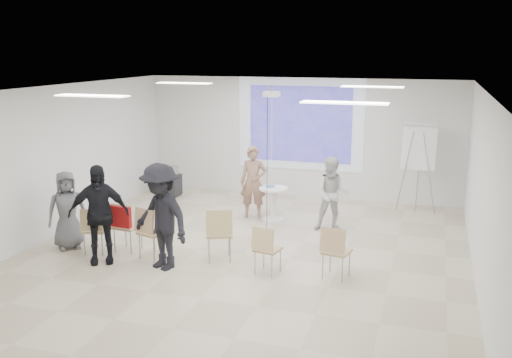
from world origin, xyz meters
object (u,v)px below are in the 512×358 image
(laptop, at_px, (154,230))
(pedestal_table, at_px, (273,202))
(player_right, at_px, (333,190))
(chair_center, at_px, (219,230))
(audience_left, at_px, (98,207))
(chair_right_inner, at_px, (266,246))
(chair_right_far, at_px, (335,248))
(player_left, at_px, (253,177))
(chair_left_inner, at_px, (150,229))
(av_cart, at_px, (169,182))
(chair_left_mid, at_px, (125,223))
(chair_far_left, at_px, (94,227))
(flipchart_easel, at_px, (419,147))
(audience_mid, at_px, (161,210))
(audience_outer, at_px, (67,206))

(laptop, bearing_deg, pedestal_table, -98.56)
(player_right, xyz_separation_m, chair_center, (-1.59, -2.38, -0.28))
(pedestal_table, bearing_deg, audience_left, -124.29)
(chair_right_inner, relative_size, chair_right_far, 0.94)
(player_left, height_order, chair_right_far, player_left)
(player_left, bearing_deg, chair_right_inner, -80.10)
(laptop, bearing_deg, chair_right_far, -161.62)
(chair_left_inner, relative_size, laptop, 2.73)
(audience_left, xyz_separation_m, av_cart, (-0.89, 4.60, -0.65))
(pedestal_table, height_order, player_right, player_right)
(player_left, distance_m, chair_right_inner, 3.38)
(player_left, bearing_deg, chair_left_mid, -130.33)
(player_right, relative_size, chair_right_inner, 2.03)
(chair_far_left, bearing_deg, laptop, -3.07)
(chair_right_inner, distance_m, flipchart_easel, 5.20)
(audience_mid, xyz_separation_m, av_cart, (-2.06, 4.53, -0.68))
(flipchart_easel, bearing_deg, chair_left_inner, -128.28)
(chair_left_inner, height_order, chair_right_far, chair_left_inner)
(pedestal_table, bearing_deg, flipchart_easel, 28.55)
(chair_far_left, relative_size, audience_outer, 0.53)
(chair_far_left, xyz_separation_m, chair_right_inner, (3.27, 0.00, -0.02))
(laptop, relative_size, audience_left, 0.17)
(chair_center, bearing_deg, chair_right_inner, -42.09)
(chair_right_far, bearing_deg, chair_right_inner, -161.22)
(flipchart_easel, bearing_deg, chair_center, -120.88)
(laptop, bearing_deg, chair_far_left, 26.90)
(player_left, height_order, player_right, player_left)
(chair_left_mid, xyz_separation_m, laptop, (0.65, -0.11, -0.04))
(chair_center, xyz_separation_m, audience_mid, (-0.82, -0.58, 0.47))
(player_left, bearing_deg, chair_right_far, -63.06)
(chair_left_inner, bearing_deg, audience_mid, -20.51)
(chair_right_far, bearing_deg, pedestal_table, 134.07)
(audience_mid, bearing_deg, pedestal_table, 93.92)
(player_left, relative_size, chair_left_mid, 1.95)
(player_right, relative_size, audience_outer, 1.03)
(player_left, xyz_separation_m, chair_right_inner, (1.21, -3.12, -0.41))
(chair_far_left, distance_m, chair_left_inner, 1.11)
(chair_right_far, relative_size, av_cart, 1.14)
(laptop, height_order, flipchart_easel, flipchart_easel)
(chair_left_mid, relative_size, laptop, 2.65)
(pedestal_table, bearing_deg, chair_left_inner, -116.73)
(player_right, bearing_deg, flipchart_easel, 37.80)
(chair_left_inner, height_order, chair_right_inner, chair_left_inner)
(chair_right_inner, bearing_deg, chair_left_inner, -170.50)
(flipchart_easel, bearing_deg, audience_left, -130.59)
(chair_right_far, xyz_separation_m, laptop, (-3.27, 0.01, -0.01))
(player_left, height_order, audience_outer, player_left)
(audience_left, height_order, audience_mid, audience_mid)
(audience_mid, relative_size, av_cart, 2.65)
(chair_left_inner, bearing_deg, player_left, 91.21)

